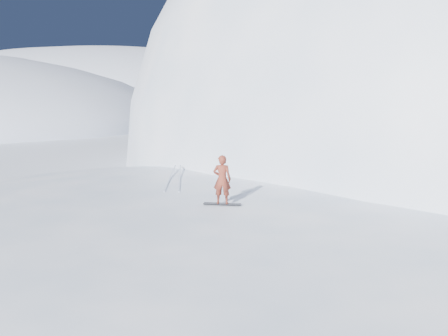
% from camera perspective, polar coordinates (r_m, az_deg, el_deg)
% --- Properties ---
extents(ground, '(400.00, 400.00, 0.00)m').
position_cam_1_polar(ground, '(15.63, -7.24, -13.80)').
color(ground, white).
rests_on(ground, ground).
extents(near_ridge, '(36.00, 28.00, 4.80)m').
position_cam_1_polar(near_ridge, '(18.23, -2.29, -10.13)').
color(near_ridge, white).
rests_on(near_ridge, ground).
extents(peak_shoulder, '(28.00, 24.00, 18.00)m').
position_cam_1_polar(peak_shoulder, '(35.32, 15.42, -0.49)').
color(peak_shoulder, white).
rests_on(peak_shoulder, ground).
extents(far_ridge_c, '(140.00, 90.00, 36.00)m').
position_cam_1_polar(far_ridge_c, '(131.34, -15.37, 7.09)').
color(far_ridge_c, white).
rests_on(far_ridge_c, ground).
extents(wind_bumps, '(16.00, 14.40, 1.00)m').
position_cam_1_polar(wind_bumps, '(17.65, -7.72, -10.92)').
color(wind_bumps, white).
rests_on(wind_bumps, ground).
extents(snowboard, '(1.33, 0.32, 0.02)m').
position_cam_1_polar(snowboard, '(15.26, -0.25, -4.69)').
color(snowboard, black).
rests_on(snowboard, near_ridge).
extents(snowboarder, '(0.65, 0.45, 1.71)m').
position_cam_1_polar(snowboarder, '(15.06, -0.25, -1.51)').
color(snowboarder, maroon).
rests_on(snowboarder, snowboard).
extents(board_tracks, '(1.24, 5.98, 0.04)m').
position_cam_1_polar(board_tracks, '(20.11, -6.41, -1.08)').
color(board_tracks, silver).
rests_on(board_tracks, ground).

